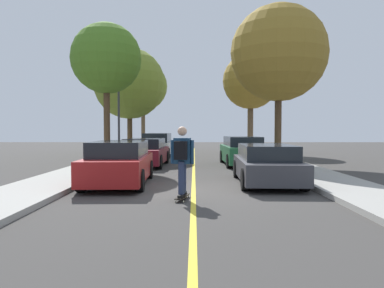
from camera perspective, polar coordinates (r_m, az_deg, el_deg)
ground at (r=10.45m, az=0.24°, el=-7.24°), size 80.00×80.00×0.00m
sidewalk_left at (r=11.33m, az=-22.75°, el=-6.31°), size 2.02×56.00×0.14m
sidewalk_right at (r=11.32m, az=23.25°, el=-6.32°), size 2.02×56.00×0.14m
center_line at (r=14.41m, az=0.26°, el=-4.60°), size 0.12×39.20×0.01m
parked_car_left_nearest at (r=11.65m, az=-11.34°, el=-2.91°), size 1.94×4.25×1.36m
parked_car_left_near at (r=17.36m, az=-7.46°, el=-1.32°), size 2.10×4.20×1.30m
parked_car_left_far at (r=23.29m, az=-5.47°, el=-0.16°), size 1.91×4.53×1.50m
parked_car_right_nearest at (r=11.85m, az=11.63°, el=-3.08°), size 1.99×4.28×1.24m
parked_car_right_near at (r=17.72m, az=7.85°, el=-1.08°), size 1.91×4.33×1.39m
street_tree_left_nearest at (r=18.06m, az=-13.32°, el=12.88°), size 3.32×3.32×6.62m
street_tree_left_near at (r=23.94m, az=-9.80°, el=9.33°), size 4.55×4.55×6.83m
street_tree_left_far at (r=30.05m, az=-7.72°, el=8.93°), size 3.95×3.95×7.08m
street_tree_right_nearest at (r=18.67m, az=13.47°, el=13.69°), size 4.69×4.69×7.66m
street_tree_right_near at (r=27.12m, az=9.20°, el=9.68°), size 4.07×4.07×7.17m
fire_hydrant at (r=13.76m, az=16.46°, el=-3.00°), size 0.20×0.20×0.70m
streetlamp at (r=20.25m, az=-11.46°, el=7.63°), size 0.36×0.24×6.18m
skateboard at (r=8.99m, az=-1.54°, el=-8.23°), size 0.35×0.86×0.10m
skateboarder at (r=8.83m, az=-1.59°, el=-2.04°), size 0.59×0.71×1.70m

